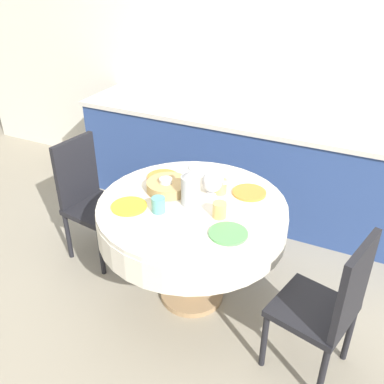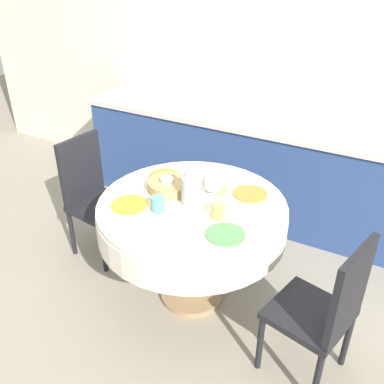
{
  "view_description": "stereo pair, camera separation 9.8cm",
  "coord_description": "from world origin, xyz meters",
  "px_view_note": "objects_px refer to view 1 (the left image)",
  "views": [
    {
      "loc": [
        0.99,
        -2.02,
        2.15
      ],
      "look_at": [
        0.0,
        0.0,
        0.84
      ],
      "focal_mm": 40.0,
      "sensor_mm": 36.0,
      "label": 1
    },
    {
      "loc": [
        1.08,
        -1.98,
        2.15
      ],
      "look_at": [
        0.0,
        0.0,
        0.84
      ],
      "focal_mm": 40.0,
      "sensor_mm": 36.0,
      "label": 2
    }
  ],
  "objects_px": {
    "chair_left": "(329,304)",
    "teapot": "(213,181)",
    "coffee_carafe": "(191,187)",
    "chair_right": "(89,195)"
  },
  "relations": [
    {
      "from": "coffee_carafe",
      "to": "teapot",
      "type": "xyz_separation_m",
      "value": [
        0.07,
        0.18,
        -0.03
      ]
    },
    {
      "from": "chair_right",
      "to": "teapot",
      "type": "bearing_deg",
      "value": 100.63
    },
    {
      "from": "teapot",
      "to": "coffee_carafe",
      "type": "bearing_deg",
      "value": -110.51
    },
    {
      "from": "chair_left",
      "to": "chair_right",
      "type": "height_order",
      "value": "same"
    },
    {
      "from": "chair_left",
      "to": "teapot",
      "type": "bearing_deg",
      "value": 78.59
    },
    {
      "from": "coffee_carafe",
      "to": "teapot",
      "type": "relative_size",
      "value": 1.37
    },
    {
      "from": "chair_left",
      "to": "coffee_carafe",
      "type": "xyz_separation_m",
      "value": [
        -0.92,
        0.22,
        0.37
      ]
    },
    {
      "from": "chair_right",
      "to": "teapot",
      "type": "distance_m",
      "value": 1.05
    },
    {
      "from": "chair_right",
      "to": "coffee_carafe",
      "type": "bearing_deg",
      "value": 89.58
    },
    {
      "from": "teapot",
      "to": "chair_left",
      "type": "bearing_deg",
      "value": -25.3
    }
  ]
}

